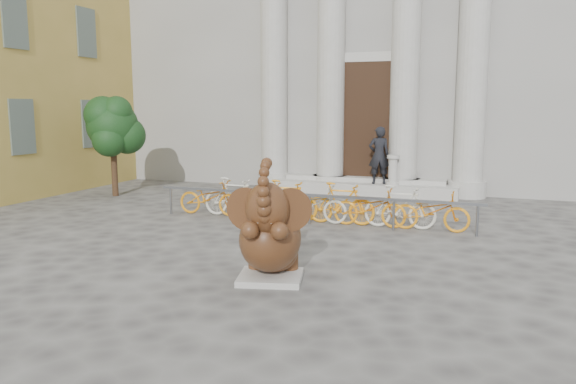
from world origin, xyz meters
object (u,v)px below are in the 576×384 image
(elephant_statue, at_px, (270,237))
(pedestrian, at_px, (379,155))
(bike_rack, at_px, (313,202))
(tree, at_px, (113,127))

(elephant_statue, distance_m, pedestrian, 9.40)
(bike_rack, bearing_deg, elephant_statue, -80.95)
(elephant_statue, relative_size, bike_rack, 0.25)
(pedestrian, bearing_deg, elephant_statue, 70.80)
(tree, relative_size, pedestrian, 1.72)
(tree, bearing_deg, bike_rack, -13.97)
(elephant_statue, xyz_separation_m, bike_rack, (-0.74, 4.67, -0.23))
(bike_rack, xyz_separation_m, tree, (-7.01, 1.74, 1.66))
(elephant_statue, xyz_separation_m, pedestrian, (-0.04, 9.39, 0.53))
(bike_rack, bearing_deg, pedestrian, 81.50)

